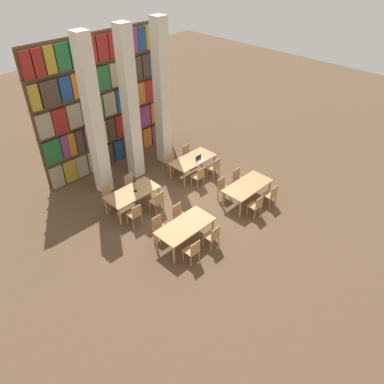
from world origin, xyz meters
TOP-DOWN VIEW (x-y plane):
  - ground_plane at (0.00, 0.00)m, footprint 40.00×40.00m
  - bookshelf_bank at (0.02, 4.64)m, footprint 6.38×0.35m
  - pillar_left at (-1.61, 3.16)m, footprint 0.50×0.50m
  - pillar_center at (0.00, 3.16)m, footprint 0.50×0.50m
  - pillar_right at (1.61, 3.16)m, footprint 0.50×0.50m
  - reading_table_0 at (-1.54, -1.34)m, footprint 1.96×0.97m
  - chair_0 at (-1.98, -2.11)m, footprint 0.42×0.40m
  - chair_1 at (-1.98, -0.57)m, footprint 0.42×0.40m
  - chair_2 at (-1.06, -2.11)m, footprint 0.42×0.40m
  - chair_3 at (-1.06, -0.57)m, footprint 0.42×0.40m
  - reading_table_1 at (1.68, -1.38)m, footprint 1.96×0.97m
  - chair_4 at (1.22, -2.15)m, footprint 0.42×0.40m
  - chair_5 at (1.22, -0.61)m, footprint 0.42×0.40m
  - chair_6 at (2.13, -2.15)m, footprint 0.42×0.40m
  - chair_7 at (2.13, -0.61)m, footprint 0.42×0.40m
  - reading_table_2 at (-1.59, 1.33)m, footprint 1.96×0.97m
  - chair_8 at (-2.11, 0.56)m, footprint 0.42×0.40m
  - chair_9 at (-2.11, 2.10)m, footprint 0.42×0.40m
  - chair_10 at (-1.08, 0.56)m, footprint 0.42×0.40m
  - chair_11 at (-1.08, 2.10)m, footprint 0.42×0.40m
  - desk_lamp_0 at (-1.49, 1.29)m, footprint 0.14×0.14m
  - reading_table_3 at (1.61, 1.40)m, footprint 1.96×0.97m
  - chair_12 at (1.16, 0.63)m, footprint 0.42×0.40m
  - chair_13 at (1.16, 2.17)m, footprint 0.42×0.40m
  - chair_14 at (2.09, 0.63)m, footprint 0.42×0.40m
  - chair_15 at (2.09, 2.17)m, footprint 0.42×0.40m
  - laptop at (1.72, 1.11)m, footprint 0.32×0.22m

SIDE VIEW (x-z plane):
  - ground_plane at x=0.00m, z-range 0.00..0.00m
  - chair_0 at x=-1.98m, z-range 0.04..0.92m
  - chair_1 at x=-1.98m, z-range 0.04..0.92m
  - chair_2 at x=-1.06m, z-range 0.04..0.92m
  - chair_3 at x=-1.06m, z-range 0.04..0.92m
  - chair_4 at x=1.22m, z-range 0.04..0.92m
  - chair_5 at x=1.22m, z-range 0.04..0.92m
  - chair_6 at x=2.13m, z-range 0.04..0.92m
  - chair_7 at x=2.13m, z-range 0.04..0.92m
  - chair_8 at x=-2.11m, z-range 0.04..0.92m
  - chair_9 at x=-2.11m, z-range 0.04..0.92m
  - chair_10 at x=-1.08m, z-range 0.04..0.92m
  - chair_11 at x=-1.08m, z-range 0.04..0.92m
  - chair_12 at x=1.16m, z-range 0.04..0.92m
  - chair_13 at x=1.16m, z-range 0.04..0.92m
  - chair_14 at x=2.09m, z-range 0.04..0.92m
  - chair_15 at x=2.09m, z-range 0.04..0.92m
  - reading_table_0 at x=-1.54m, z-range 0.30..1.06m
  - reading_table_1 at x=1.68m, z-range 0.30..1.06m
  - reading_table_2 at x=-1.59m, z-range 0.30..1.06m
  - reading_table_3 at x=1.61m, z-range 0.30..1.06m
  - laptop at x=1.72m, z-range 0.69..0.91m
  - desk_lamp_0 at x=-1.49m, z-range 0.85..1.34m
  - bookshelf_bank at x=0.02m, z-range -0.05..5.45m
  - pillar_left at x=-1.61m, z-range 0.00..6.00m
  - pillar_center at x=0.00m, z-range 0.00..6.00m
  - pillar_right at x=1.61m, z-range 0.00..6.00m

